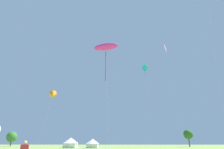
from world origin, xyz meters
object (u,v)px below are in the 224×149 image
Objects in this scene: kite_pink_diamond at (166,50)px; tree_distant_right at (188,134)px; kite_orange_delta at (53,95)px; festival_tent_right at (93,143)px; tree_distant_left at (12,137)px; festival_tent_left at (71,142)px; kite_magenta_parafoil at (106,47)px; kite_cyan_diamond at (145,69)px.

kite_pink_diamond reaches higher than tree_distant_right.
kite_orange_delta is 22.67m from festival_tent_right.
kite_orange_delta is 2.21× the size of tree_distant_right.
kite_pink_diamond is 1.51× the size of kite_orange_delta.
tree_distant_left is (-62.18, 51.35, -17.57)m from kite_pink_diamond.
festival_tent_left is at bearing 180.00° from festival_tent_right.
kite_magenta_parafoil is 2.28× the size of tree_distant_right.
tree_distant_left is at bearing 151.48° from kite_cyan_diamond.
tree_distant_right is (17.19, 46.18, -16.88)m from kite_pink_diamond.
kite_pink_diamond is at bearing 49.29° from kite_magenta_parafoil.
festival_tent_right is at bearing 155.61° from kite_cyan_diamond.
kite_magenta_parafoil is at bearing -79.26° from festival_tent_right.
kite_cyan_diamond reaches higher than festival_tent_right.
kite_cyan_diamond is at bearing 18.05° from kite_orange_delta.
festival_tent_right is 48.48m from tree_distant_left.
tree_distant_left is at bearing 140.45° from kite_pink_diamond.
kite_cyan_diamond reaches higher than kite_pink_diamond.
kite_pink_diamond is 43.63m from festival_tent_left.
tree_distant_right is (79.37, -5.17, 0.69)m from tree_distant_left.
tree_distant_right is (19.83, 27.18, -19.53)m from kite_cyan_diamond.
festival_tent_left is 1.14× the size of festival_tent_right.
kite_orange_delta is at bearing 160.49° from kite_pink_diamond.
kite_magenta_parafoil is at bearing -106.35° from kite_cyan_diamond.
kite_magenta_parafoil is 68.31m from tree_distant_right.
kite_magenta_parafoil is at bearing -69.76° from festival_tent_left.
festival_tent_left is at bearing 162.29° from kite_cyan_diamond.
kite_pink_diamond is 19.37m from kite_cyan_diamond.
kite_magenta_parafoil is 1.03× the size of kite_orange_delta.
kite_cyan_diamond is 30.05m from festival_tent_right.
kite_pink_diamond reaches higher than kite_orange_delta.
kite_orange_delta is 59.33m from tree_distant_right.
kite_pink_diamond is 0.89× the size of kite_cyan_diamond.
tree_distant_right is at bearing 53.89° from kite_cyan_diamond.
festival_tent_left is (1.43, 16.68, -12.32)m from kite_orange_delta.
kite_cyan_diamond is 3.90× the size of tree_distant_left.
kite_cyan_diamond is (9.82, 33.48, 9.19)m from kite_magenta_parafoil.
festival_tent_left is at bearing 110.24° from kite_magenta_parafoil.
tree_distant_left is at bearing 127.06° from kite_magenta_parafoil.
festival_tent_left is at bearing 135.78° from kite_pink_diamond.
tree_distant_right reaches higher than tree_distant_left.
festival_tent_right is (-20.34, 27.02, -20.27)m from kite_pink_diamond.
kite_pink_diamond is at bearing -53.04° from festival_tent_right.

